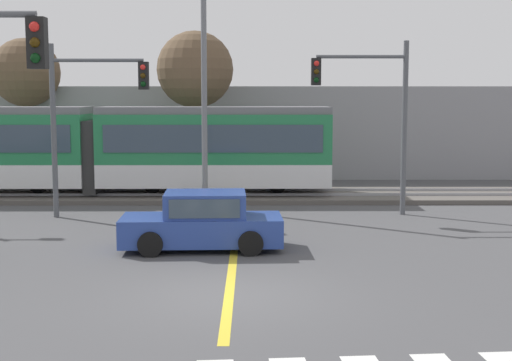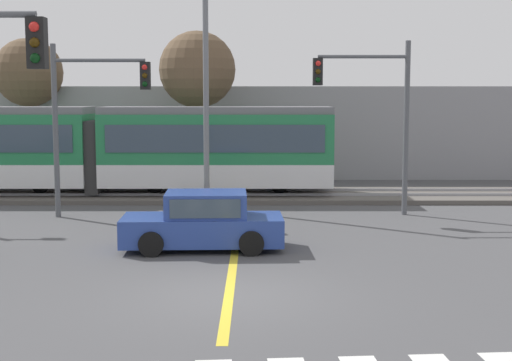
{
  "view_description": "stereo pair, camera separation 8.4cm",
  "coord_description": "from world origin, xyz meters",
  "px_view_note": "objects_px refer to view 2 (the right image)",
  "views": [
    {
      "loc": [
        0.46,
        -14.02,
        3.99
      ],
      "look_at": [
        0.58,
        6.33,
        1.6
      ],
      "focal_mm": 50.0,
      "sensor_mm": 36.0,
      "label": 1
    },
    {
      "loc": [
        0.55,
        -14.02,
        3.99
      ],
      "look_at": [
        0.58,
        6.33,
        1.6
      ],
      "focal_mm": 50.0,
      "sensor_mm": 36.0,
      "label": 2
    }
  ],
  "objects_px": {
    "bare_tree_far_west": "(27,73)",
    "bare_tree_west": "(196,70)",
    "traffic_light_far_right": "(373,103)",
    "traffic_light_far_left": "(87,105)",
    "sedan_crossing": "(202,223)",
    "street_lamp_centre": "(211,64)",
    "light_rail_tram": "(96,146)"
  },
  "relations": [
    {
      "from": "light_rail_tram",
      "to": "bare_tree_far_west",
      "type": "bearing_deg",
      "value": 128.3
    },
    {
      "from": "sedan_crossing",
      "to": "traffic_light_far_left",
      "type": "relative_size",
      "value": 0.75
    },
    {
      "from": "sedan_crossing",
      "to": "traffic_light_far_right",
      "type": "xyz_separation_m",
      "value": [
        5.36,
        5.55,
        3.1
      ]
    },
    {
      "from": "light_rail_tram",
      "to": "bare_tree_west",
      "type": "bearing_deg",
      "value": 44.89
    },
    {
      "from": "street_lamp_centre",
      "to": "bare_tree_west",
      "type": "distance_m",
      "value": 6.54
    },
    {
      "from": "light_rail_tram",
      "to": "traffic_light_far_left",
      "type": "height_order",
      "value": "traffic_light_far_left"
    },
    {
      "from": "sedan_crossing",
      "to": "bare_tree_west",
      "type": "relative_size",
      "value": 0.62
    },
    {
      "from": "traffic_light_far_right",
      "to": "bare_tree_west",
      "type": "height_order",
      "value": "bare_tree_west"
    },
    {
      "from": "sedan_crossing",
      "to": "bare_tree_west",
      "type": "xyz_separation_m",
      "value": [
        -1.21,
        13.31,
        4.46
      ]
    },
    {
      "from": "street_lamp_centre",
      "to": "bare_tree_west",
      "type": "bearing_deg",
      "value": 99.39
    },
    {
      "from": "street_lamp_centre",
      "to": "bare_tree_far_west",
      "type": "relative_size",
      "value": 1.34
    },
    {
      "from": "light_rail_tram",
      "to": "bare_tree_west",
      "type": "height_order",
      "value": "bare_tree_west"
    },
    {
      "from": "light_rail_tram",
      "to": "sedan_crossing",
      "type": "relative_size",
      "value": 4.34
    },
    {
      "from": "light_rail_tram",
      "to": "traffic_light_far_right",
      "type": "relative_size",
      "value": 3.16
    },
    {
      "from": "bare_tree_far_west",
      "to": "bare_tree_west",
      "type": "xyz_separation_m",
      "value": [
        8.03,
        -1.8,
        0.08
      ]
    },
    {
      "from": "bare_tree_far_west",
      "to": "sedan_crossing",
      "type": "bearing_deg",
      "value": -58.57
    },
    {
      "from": "light_rail_tram",
      "to": "bare_tree_west",
      "type": "xyz_separation_m",
      "value": [
        3.7,
        3.69,
        3.12
      ]
    },
    {
      "from": "bare_tree_west",
      "to": "light_rail_tram",
      "type": "bearing_deg",
      "value": -135.11
    },
    {
      "from": "bare_tree_far_west",
      "to": "bare_tree_west",
      "type": "height_order",
      "value": "bare_tree_west"
    },
    {
      "from": "traffic_light_far_left",
      "to": "light_rail_tram",
      "type": "bearing_deg",
      "value": 99.62
    },
    {
      "from": "bare_tree_west",
      "to": "traffic_light_far_left",
      "type": "bearing_deg",
      "value": -109.58
    },
    {
      "from": "light_rail_tram",
      "to": "traffic_light_far_left",
      "type": "xyz_separation_m",
      "value": [
        0.77,
        -4.55,
        1.66
      ]
    },
    {
      "from": "light_rail_tram",
      "to": "traffic_light_far_left",
      "type": "bearing_deg",
      "value": -80.38
    },
    {
      "from": "light_rail_tram",
      "to": "traffic_light_far_right",
      "type": "bearing_deg",
      "value": -21.65
    },
    {
      "from": "traffic_light_far_right",
      "to": "street_lamp_centre",
      "type": "distance_m",
      "value": 5.81
    },
    {
      "from": "sedan_crossing",
      "to": "bare_tree_far_west",
      "type": "distance_m",
      "value": 18.25
    },
    {
      "from": "traffic_light_far_right",
      "to": "street_lamp_centre",
      "type": "relative_size",
      "value": 0.65
    },
    {
      "from": "bare_tree_west",
      "to": "bare_tree_far_west",
      "type": "bearing_deg",
      "value": 167.37
    },
    {
      "from": "street_lamp_centre",
      "to": "bare_tree_far_west",
      "type": "bearing_deg",
      "value": 137.8
    },
    {
      "from": "traffic_light_far_right",
      "to": "traffic_light_far_left",
      "type": "xyz_separation_m",
      "value": [
        -9.5,
        -0.47,
        -0.09
      ]
    },
    {
      "from": "traffic_light_far_left",
      "to": "bare_tree_west",
      "type": "height_order",
      "value": "bare_tree_west"
    },
    {
      "from": "traffic_light_far_right",
      "to": "bare_tree_far_west",
      "type": "distance_m",
      "value": 17.5
    }
  ]
}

